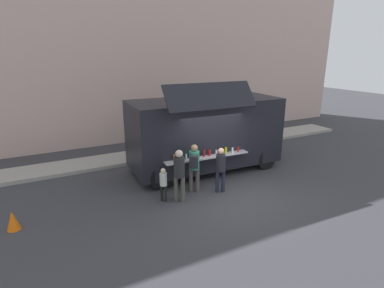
{
  "coord_description": "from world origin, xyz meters",
  "views": [
    {
      "loc": [
        -5.61,
        -8.1,
        4.72
      ],
      "look_at": [
        -0.43,
        1.91,
        1.3
      ],
      "focal_mm": 28.75,
      "sensor_mm": 36.0,
      "label": 1
    }
  ],
  "objects_px": {
    "customer_mid_with_backpack": "(194,164)",
    "customer_rear_waiting": "(179,171)",
    "traffic_cone_orange": "(13,221)",
    "child_near_queue": "(163,182)",
    "food_truck_main": "(205,132)",
    "trash_bin": "(244,134)",
    "customer_front_ordering": "(221,166)"
  },
  "relations": [
    {
      "from": "customer_mid_with_backpack",
      "to": "customer_rear_waiting",
      "type": "xyz_separation_m",
      "value": [
        -0.74,
        -0.38,
        -0.0
      ]
    },
    {
      "from": "traffic_cone_orange",
      "to": "child_near_queue",
      "type": "height_order",
      "value": "child_near_queue"
    },
    {
      "from": "customer_mid_with_backpack",
      "to": "customer_rear_waiting",
      "type": "distance_m",
      "value": 0.84
    },
    {
      "from": "food_truck_main",
      "to": "trash_bin",
      "type": "relative_size",
      "value": 6.36
    },
    {
      "from": "traffic_cone_orange",
      "to": "customer_rear_waiting",
      "type": "bearing_deg",
      "value": -6.83
    },
    {
      "from": "traffic_cone_orange",
      "to": "food_truck_main",
      "type": "bearing_deg",
      "value": 12.48
    },
    {
      "from": "customer_mid_with_backpack",
      "to": "customer_rear_waiting",
      "type": "bearing_deg",
      "value": 148.37
    },
    {
      "from": "trash_bin",
      "to": "customer_mid_with_backpack",
      "type": "xyz_separation_m",
      "value": [
        -5.15,
        -4.04,
        0.57
      ]
    },
    {
      "from": "customer_rear_waiting",
      "to": "customer_mid_with_backpack",
      "type": "bearing_deg",
      "value": -26.39
    },
    {
      "from": "trash_bin",
      "to": "customer_rear_waiting",
      "type": "distance_m",
      "value": 7.39
    },
    {
      "from": "child_near_queue",
      "to": "traffic_cone_orange",
      "type": "bearing_deg",
      "value": 139.15
    },
    {
      "from": "trash_bin",
      "to": "traffic_cone_orange",
      "type": "bearing_deg",
      "value": -160.12
    },
    {
      "from": "traffic_cone_orange",
      "to": "customer_front_ordering",
      "type": "height_order",
      "value": "customer_front_ordering"
    },
    {
      "from": "customer_rear_waiting",
      "to": "trash_bin",
      "type": "bearing_deg",
      "value": -16.72
    },
    {
      "from": "food_truck_main",
      "to": "traffic_cone_orange",
      "type": "xyz_separation_m",
      "value": [
        -6.93,
        -1.53,
        -1.32
      ]
    },
    {
      "from": "food_truck_main",
      "to": "traffic_cone_orange",
      "type": "relative_size",
      "value": 11.04
    },
    {
      "from": "customer_front_ordering",
      "to": "customer_mid_with_backpack",
      "type": "height_order",
      "value": "customer_mid_with_backpack"
    },
    {
      "from": "trash_bin",
      "to": "child_near_queue",
      "type": "relative_size",
      "value": 0.83
    },
    {
      "from": "traffic_cone_orange",
      "to": "customer_rear_waiting",
      "type": "distance_m",
      "value": 4.87
    },
    {
      "from": "customer_mid_with_backpack",
      "to": "child_near_queue",
      "type": "relative_size",
      "value": 1.49
    },
    {
      "from": "traffic_cone_orange",
      "to": "trash_bin",
      "type": "distance_m",
      "value": 11.34
    },
    {
      "from": "customer_rear_waiting",
      "to": "food_truck_main",
      "type": "bearing_deg",
      "value": -9.37
    },
    {
      "from": "customer_rear_waiting",
      "to": "child_near_queue",
      "type": "height_order",
      "value": "customer_rear_waiting"
    },
    {
      "from": "customer_mid_with_backpack",
      "to": "child_near_queue",
      "type": "distance_m",
      "value": 1.27
    },
    {
      "from": "food_truck_main",
      "to": "customer_front_ordering",
      "type": "relative_size",
      "value": 3.79
    },
    {
      "from": "traffic_cone_orange",
      "to": "child_near_queue",
      "type": "distance_m",
      "value": 4.34
    },
    {
      "from": "food_truck_main",
      "to": "traffic_cone_orange",
      "type": "distance_m",
      "value": 7.22
    },
    {
      "from": "customer_mid_with_backpack",
      "to": "customer_rear_waiting",
      "type": "relative_size",
      "value": 0.98
    },
    {
      "from": "trash_bin",
      "to": "customer_rear_waiting",
      "type": "relative_size",
      "value": 0.54
    },
    {
      "from": "customer_front_ordering",
      "to": "child_near_queue",
      "type": "relative_size",
      "value": 1.39
    },
    {
      "from": "food_truck_main",
      "to": "trash_bin",
      "type": "height_order",
      "value": "food_truck_main"
    },
    {
      "from": "trash_bin",
      "to": "customer_mid_with_backpack",
      "type": "bearing_deg",
      "value": -141.84
    }
  ]
}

